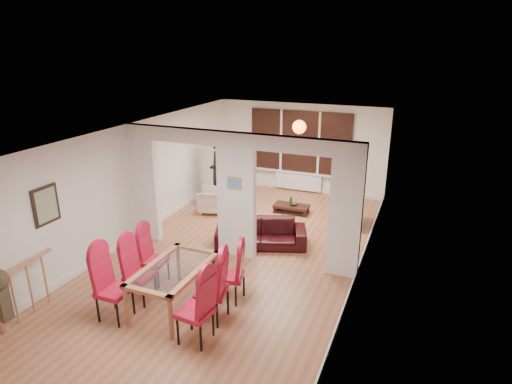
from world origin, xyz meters
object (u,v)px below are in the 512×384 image
Objects in this scene: television at (354,214)px; bowl at (293,204)px; dining_chair_ra at (195,307)px; dining_chair_lb at (139,272)px; dining_chair_lc at (154,257)px; coffee_table at (291,209)px; armchair at (212,200)px; bottle at (291,202)px; dining_chair_rb at (211,287)px; dining_chair_la at (113,286)px; sofa at (261,233)px; dining_table at (175,287)px; dining_chair_rc at (231,272)px; person at (218,171)px.

bowl is at bearing 71.44° from television.
dining_chair_lb is at bearing 164.00° from dining_chair_ra.
dining_chair_lc is 1.15× the size of coffee_table.
bottle is (1.96, 0.61, 0.03)m from armchair.
dining_chair_lb reaches higher than armchair.
dining_chair_rb is (1.37, -0.00, 0.04)m from dining_chair_lb.
television is (2.89, 5.23, -0.31)m from dining_chair_la.
dining_chair_ra reaches higher than sofa.
sofa reaches higher than television.
dining_table is 0.95m from dining_chair_rc.
coffee_table is (-1.65, 0.18, -0.17)m from television.
dining_table is 0.99m from dining_chair_ra.
sofa is at bearing 55.65° from dining_chair_lc.
dining_table reaches higher than bowl.
dining_chair_ra is 0.59× the size of sofa.
dining_chair_la is 1.12× the size of dining_chair_lc.
dining_chair_ra is at bearing -40.10° from dining_table.
person is at bearing -176.70° from bowl.
armchair is (-2.15, 4.12, -0.27)m from dining_chair_rb.
dining_chair_la is 0.63× the size of person.
dining_chair_rb is 4.87m from coffee_table.
armchair is (-1.90, 1.35, 0.03)m from sofa.
dining_chair_ra is 5.42m from television.
dining_chair_la is 1.07× the size of dining_chair_lb.
armchair is at bearing 120.95° from dining_chair_ra.
dining_chair_ra reaches higher than armchair.
dining_chair_rb is 1.28× the size of coffee_table.
bowl is (1.98, 0.75, -0.08)m from armchair.
dining_chair_la reaches higher than sofa.
dining_chair_lc is 1.89m from dining_chair_ra.
dining_chair_rb is 4.89m from bowl.
dining_chair_rb is at bearing -4.75° from dining_table.
dining_chair_la is at bearing -92.93° from dining_chair_lc.
bottle is (0.01, -0.10, 0.24)m from coffee_table.
sofa is 1.05× the size of person.
dining_chair_rb is 4.89m from television.
armchair is at bearing -162.58° from bottle.
dining_chair_lb is at bearing -3.66° from armchair.
dining_chair_la is 4.75m from armchair.
bowl is (0.55, 4.81, -0.14)m from dining_table.
dining_chair_rb is at bearing 20.85° from dining_chair_la.
dining_chair_rc is 1.15× the size of coffee_table.
bottle is at bearing 64.77° from person.
sofa is 2.11m from bowl.
dining_chair_lb reaches higher than bowl.
person is 2.23m from bowl.
dining_chair_rb is 1.23× the size of television.
armchair is (-0.71, 4.69, -0.27)m from dining_chair_la.
dining_chair_lb reaches higher than dining_chair_lc.
dining_chair_rc is 4.76m from person.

